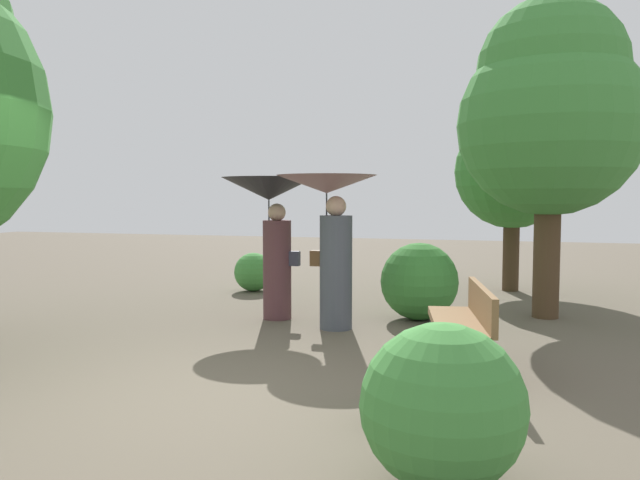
# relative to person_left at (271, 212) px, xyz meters

# --- Properties ---
(ground_plane) EXTENTS (40.00, 40.00, 0.00)m
(ground_plane) POSITION_rel_person_left_xyz_m (0.55, -3.45, -1.48)
(ground_plane) COLOR brown
(person_left) EXTENTS (1.30, 1.30, 1.96)m
(person_left) POSITION_rel_person_left_xyz_m (0.00, 0.00, 0.00)
(person_left) COLOR #563338
(person_left) RESTS_ON ground
(person_right) EXTENTS (1.29, 1.29, 1.97)m
(person_right) POSITION_rel_person_left_xyz_m (0.95, -0.40, -0.07)
(person_right) COLOR #474C56
(person_right) RESTS_ON ground
(park_bench) EXTENTS (0.74, 1.56, 0.83)m
(park_bench) POSITION_rel_person_left_xyz_m (2.72, -1.92, -0.97)
(park_bench) COLOR #38383D
(park_bench) RESTS_ON ground
(tree_near_right) EXTENTS (2.04, 2.04, 3.54)m
(tree_near_right) POSITION_rel_person_left_xyz_m (3.24, 3.57, 0.84)
(tree_near_right) COLOR #42301E
(tree_near_right) RESTS_ON ground
(tree_mid_right) EXTENTS (2.52, 2.52, 4.41)m
(tree_mid_right) POSITION_rel_person_left_xyz_m (3.67, 1.13, 1.43)
(tree_mid_right) COLOR #4C3823
(tree_mid_right) RESTS_ON ground
(bush_path_left) EXTENTS (0.62, 0.62, 0.62)m
(bush_path_left) POSITION_rel_person_left_xyz_m (2.38, -3.50, -1.17)
(bush_path_left) COLOR #235B23
(bush_path_left) RESTS_ON ground
(bush_path_right) EXTENTS (1.06, 1.06, 1.06)m
(bush_path_right) POSITION_rel_person_left_xyz_m (1.98, 0.47, -0.95)
(bush_path_right) COLOR #387F33
(bush_path_right) RESTS_ON ground
(bush_behind_bench) EXTENTS (0.97, 0.97, 0.97)m
(bush_behind_bench) POSITION_rel_person_left_xyz_m (2.72, -4.41, -1.00)
(bush_behind_bench) COLOR #428C3D
(bush_behind_bench) RESTS_ON ground
(bush_far_side) EXTENTS (0.69, 0.69, 0.69)m
(bush_far_side) POSITION_rel_person_left_xyz_m (-1.19, 2.22, -1.13)
(bush_far_side) COLOR #428C3D
(bush_far_side) RESTS_ON ground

